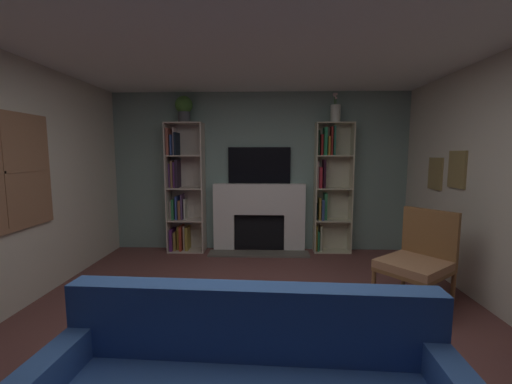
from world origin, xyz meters
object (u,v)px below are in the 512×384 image
bookshelf_right (329,185)px  armchair (419,258)px  fireplace (259,216)px  tv (259,165)px  coffee_table (253,333)px  vase_with_flowers (335,112)px  potted_plant (184,108)px  bookshelf_left (182,193)px

bookshelf_right → armchair: bearing=-72.1°
bookshelf_right → fireplace: bearing=-179.7°
tv → bookshelf_right: 1.15m
armchair → coffee_table: armchair is taller
vase_with_flowers → bookshelf_right: bearing=138.5°
fireplace → armchair: (1.71, -1.85, -0.07)m
bookshelf_right → vase_with_flowers: bearing=-41.5°
fireplace → tv: size_ratio=1.58×
fireplace → potted_plant: bearing=-177.5°
bookshelf_left → coffee_table: size_ratio=2.46×
bookshelf_left → fireplace: bearing=1.0°
coffee_table → bookshelf_left: bearing=112.9°
bookshelf_left → potted_plant: (0.07, -0.03, 1.34)m
coffee_table → potted_plant: bearing=112.0°
bookshelf_left → bookshelf_right: 2.35m
vase_with_flowers → bookshelf_left: bearing=179.3°
tv → armchair: size_ratio=1.01×
armchair → coffee_table: 2.06m
bookshelf_right → armchair: size_ratio=2.09×
tv → armchair: bearing=-48.3°
bookshelf_right → vase_with_flowers: size_ratio=4.63×
tv → bookshelf_right: size_ratio=0.48×
bookshelf_left → coffee_table: bookshelf_left is taller
vase_with_flowers → potted_plant: bearing=-180.0°
tv → vase_with_flowers: size_ratio=2.25×
vase_with_flowers → armchair: vase_with_flowers is taller
vase_with_flowers → coffee_table: vase_with_flowers is taller
tv → vase_with_flowers: vase_with_flowers is taller
bookshelf_left → coffee_table: (1.27, -2.99, -0.63)m
bookshelf_right → coffee_table: 3.30m
bookshelf_left → armchair: bookshelf_left is taller
bookshelf_left → armchair: bearing=-31.7°
potted_plant → vase_with_flowers: vase_with_flowers is taller
bookshelf_right → bookshelf_left: bearing=-179.3°
bookshelf_right → armchair: bookshelf_right is taller
fireplace → tv: tv is taller
potted_plant → coffee_table: size_ratio=0.49×
bookshelf_left → vase_with_flowers: vase_with_flowers is taller
bookshelf_left → armchair: size_ratio=2.09×
fireplace → coffee_table: (0.02, -3.01, -0.25)m
tv → fireplace: bearing=-90.0°
tv → bookshelf_right: (1.11, -0.06, -0.31)m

